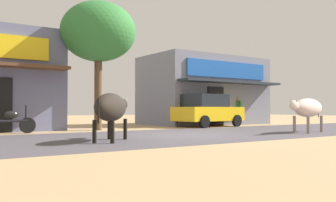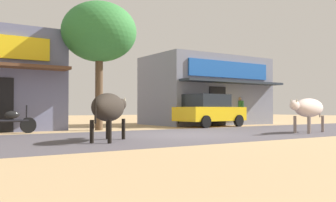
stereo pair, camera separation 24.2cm
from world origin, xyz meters
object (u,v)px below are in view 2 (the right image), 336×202
cow_near_brown (109,108)px  cow_far_dark (308,108)px  pedestrian_by_shop (240,109)px  roadside_tree (99,33)px  parked_hatchback_car (209,110)px  parked_motorcycle (11,121)px

cow_near_brown → cow_far_dark: bearing=-5.4°
pedestrian_by_shop → cow_far_dark: bearing=-111.7°
cow_far_dark → pedestrian_by_shop: (2.52, 6.34, -0.01)m
roadside_tree → cow_near_brown: bearing=-109.0°
parked_hatchback_car → cow_far_dark: (0.20, -5.72, 0.09)m
cow_far_dark → pedestrian_by_shop: bearing=68.3°
parked_motorcycle → cow_far_dark: 11.05m
parked_motorcycle → cow_near_brown: cow_near_brown is taller
roadside_tree → cow_far_dark: size_ratio=2.00×
roadside_tree → cow_near_brown: size_ratio=2.48×
roadside_tree → parked_motorcycle: size_ratio=2.94×
roadside_tree → parked_hatchback_car: roadside_tree is taller
cow_far_dark → parked_hatchback_car: bearing=92.0°
cow_near_brown → cow_far_dark: size_ratio=0.81×
parked_motorcycle → cow_near_brown: bearing=-69.1°
parked_hatchback_car → cow_far_dark: 5.72m
parked_hatchback_car → parked_motorcycle: (-9.43, -0.32, -0.38)m
roadside_tree → parked_hatchback_car: bearing=-1.5°
roadside_tree → parked_hatchback_car: size_ratio=1.41×
parked_hatchback_car → pedestrian_by_shop: bearing=12.9°
parked_hatchback_car → parked_motorcycle: bearing=-178.1°
roadside_tree → cow_near_brown: (-1.77, -5.13, -3.23)m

